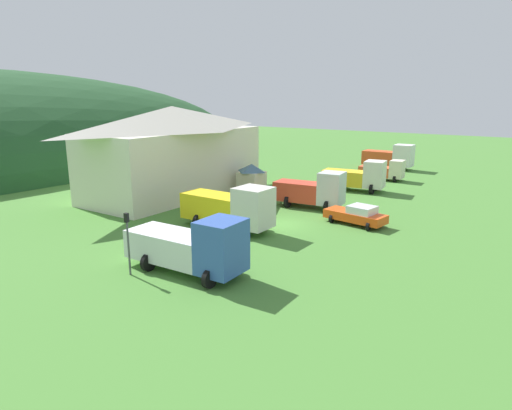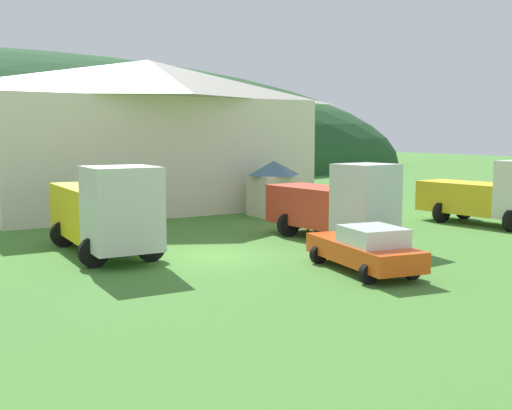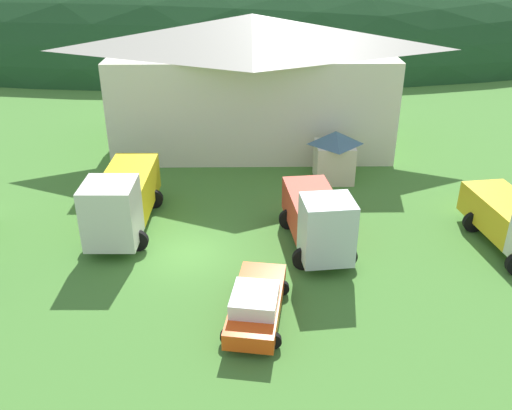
% 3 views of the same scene
% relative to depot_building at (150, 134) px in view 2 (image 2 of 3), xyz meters
% --- Properties ---
extents(ground_plane, '(200.00, 200.00, 0.00)m').
position_rel_depot_building_xyz_m(ground_plane, '(-3.29, -15.39, -4.80)').
color(ground_plane, '#477F33').
extents(depot_building, '(20.59, 9.46, 9.31)m').
position_rel_depot_building_xyz_m(depot_building, '(0.00, 0.00, 0.00)').
color(depot_building, silver).
rests_on(depot_building, ground).
extents(play_shed_cream, '(2.56, 2.56, 3.24)m').
position_rel_depot_building_xyz_m(play_shed_cream, '(5.11, -6.45, -3.13)').
color(play_shed_cream, beige).
rests_on(play_shed_cream, ground).
extents(flatbed_truck_yellow, '(3.36, 7.84, 3.64)m').
position_rel_depot_building_xyz_m(flatbed_truck_yellow, '(-6.89, -12.81, -2.98)').
color(flatbed_truck_yellow, silver).
rests_on(flatbed_truck_yellow, ground).
extents(tow_truck_silver, '(3.51, 6.74, 3.54)m').
position_rel_depot_building_xyz_m(tow_truck_silver, '(3.07, -14.96, -3.08)').
color(tow_truck_silver, silver).
rests_on(tow_truck_silver, ground).
extents(heavy_rig_striped, '(3.73, 7.00, 3.47)m').
position_rel_depot_building_xyz_m(heavy_rig_striped, '(12.89, -15.47, -3.14)').
color(heavy_rig_striped, silver).
rests_on(heavy_rig_striped, ground).
extents(service_pickup_orange, '(2.88, 5.30, 1.66)m').
position_rel_depot_building_xyz_m(service_pickup_orange, '(-0.03, -20.52, -3.97)').
color(service_pickup_orange, '#F14E15').
rests_on(service_pickup_orange, ground).
extents(traffic_cone_near_pickup, '(0.36, 0.36, 0.49)m').
position_rel_depot_building_xyz_m(traffic_cone_near_pickup, '(3.54, -12.10, -4.80)').
color(traffic_cone_near_pickup, orange).
rests_on(traffic_cone_near_pickup, ground).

